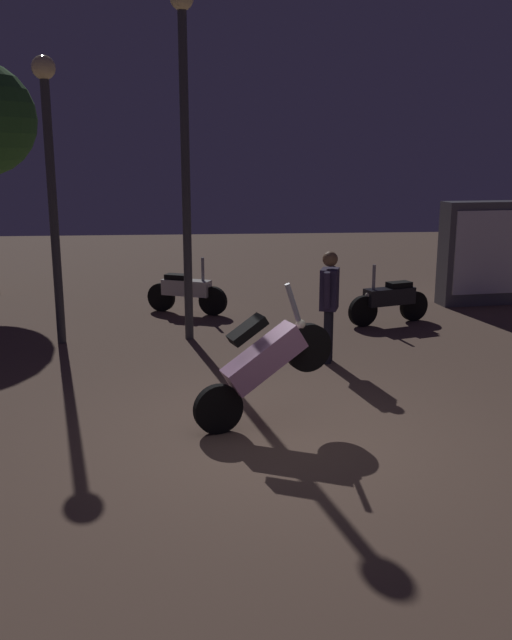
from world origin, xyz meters
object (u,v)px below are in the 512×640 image
motorcycle_pink_foreground (264,363)px  person_bystander_far (329,297)px  motorcycle_black_parked_left (389,300)px  streetlamp_near (50,163)px  kiosk_billboard (479,253)px  streetlamp_far (185,127)px  motorcycle_white_parked_right (186,291)px

motorcycle_pink_foreground → person_bystander_far: (1.20, 2.39, 0.24)m
motorcycle_black_parked_left → streetlamp_near: bearing=-10.1°
kiosk_billboard → motorcycle_pink_foreground: bearing=44.8°
motorcycle_pink_foreground → streetlamp_near: 5.30m
streetlamp_near → streetlamp_far: 2.16m
person_bystander_far → streetlamp_far: (-2.06, 1.54, 2.45)m
motorcycle_black_parked_left → person_bystander_far: bearing=37.2°
person_bystander_far → streetlamp_near: streetlamp_near is taller
streetlamp_near → kiosk_billboard: streetlamp_near is taller
motorcycle_white_parked_right → motorcycle_black_parked_left: bearing=6.6°
motorcycle_white_parked_right → kiosk_billboard: (5.97, 0.35, 0.61)m
motorcycle_black_parked_left → streetlamp_near: (-5.72, -0.82, 2.44)m
motorcycle_black_parked_left → streetlamp_near: 6.27m
motorcycle_black_parked_left → streetlamp_far: (-3.63, -0.75, 3.00)m
motorcycle_pink_foreground → motorcycle_black_parked_left: motorcycle_pink_foreground is taller
motorcycle_white_parked_right → kiosk_billboard: bearing=27.6°
motorcycle_pink_foreground → kiosk_billboard: kiosk_billboard is taller
person_bystander_far → streetlamp_far: streetlamp_far is taller
motorcycle_pink_foreground → motorcycle_black_parked_left: (2.77, 4.67, -0.31)m
motorcycle_black_parked_left → kiosk_billboard: size_ratio=0.77×
motorcycle_white_parked_right → streetlamp_near: 3.75m
kiosk_billboard → person_bystander_far: bearing=38.7°
motorcycle_black_parked_left → person_bystander_far: 2.82m
streetlamp_near → streetlamp_far: size_ratio=0.81×
person_bystander_far → kiosk_billboard: bearing=-116.3°
motorcycle_black_parked_left → person_bystander_far: person_bystander_far is taller
person_bystander_far → streetlamp_near: 4.79m
motorcycle_black_parked_left → streetlamp_near: size_ratio=0.36×
streetlamp_near → streetlamp_far: streetlamp_far is taller
streetlamp_near → motorcycle_black_parked_left: bearing=8.2°
motorcycle_black_parked_left → motorcycle_white_parked_right: (-3.69, 1.18, 0.00)m
streetlamp_near → person_bystander_far: bearing=-19.4°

